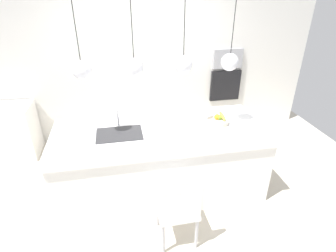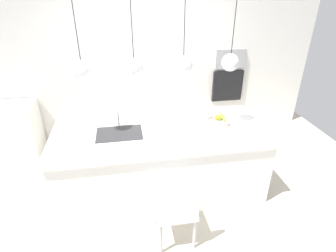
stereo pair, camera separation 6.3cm
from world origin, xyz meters
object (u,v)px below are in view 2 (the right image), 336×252
Objects in this scene: microwave at (230,59)px; oven at (227,86)px; chair_near at (176,208)px; fruit_bowl at (219,121)px.

microwave is 0.96× the size of oven.
fruit_bowl is at bearing 51.74° from chair_near.
chair_near is at bearing -120.32° from oven.
oven is at bearing 0.00° from microwave.
microwave is (0.71, 1.54, 0.40)m from fruit_bowl.
fruit_bowl is 1.31m from chair_near.
chair_near is (-0.75, -0.96, -0.47)m from fruit_bowl.
fruit_bowl reaches higher than chair_near.
fruit_bowl is 1.70m from oven.
oven reaches higher than fruit_bowl.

